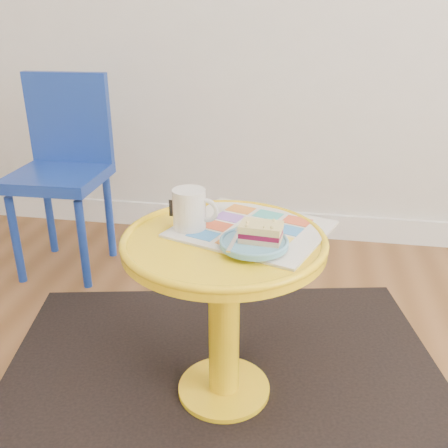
% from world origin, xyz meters
% --- Properties ---
extents(rug, '(1.50, 1.34, 0.01)m').
position_xyz_m(rug, '(-0.03, 0.88, 0.00)').
color(rug, black).
rests_on(rug, ground).
extents(side_table, '(0.51, 0.51, 0.48)m').
position_xyz_m(side_table, '(-0.03, 0.88, 0.35)').
color(side_table, yellow).
rests_on(side_table, ground).
extents(chair, '(0.35, 0.35, 0.78)m').
position_xyz_m(chair, '(-0.81, 1.56, 0.45)').
color(chair, '#173496').
rests_on(chair, ground).
extents(newspaper, '(0.44, 0.41, 0.01)m').
position_xyz_m(newspaper, '(0.03, 0.94, 0.48)').
color(newspaper, silver).
rests_on(newspaper, side_table).
extents(mug, '(0.12, 0.08, 0.11)m').
position_xyz_m(mug, '(-0.13, 0.91, 0.54)').
color(mug, silver).
rests_on(mug, side_table).
extents(plate, '(0.16, 0.16, 0.02)m').
position_xyz_m(plate, '(0.05, 0.83, 0.50)').
color(plate, '#5CA0C4').
rests_on(plate, newspaper).
extents(cake_slice, '(0.10, 0.07, 0.04)m').
position_xyz_m(cake_slice, '(0.06, 0.83, 0.53)').
color(cake_slice, '#D3BC8C').
rests_on(cake_slice, plate).
extents(fork, '(0.03, 0.14, 0.00)m').
position_xyz_m(fork, '(0.00, 0.83, 0.51)').
color(fork, silver).
rests_on(fork, plate).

